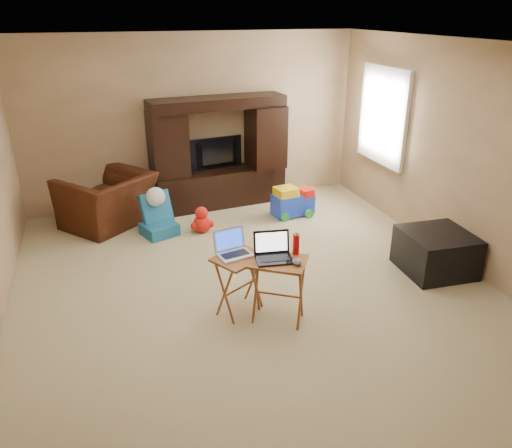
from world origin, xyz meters
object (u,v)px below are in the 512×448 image
object	(u,v)px
ottoman	(436,252)
laptop_right	(274,249)
recliner	(108,201)
mouse_left	(260,255)
television	(218,154)
push_toy	(293,201)
laptop_left	(235,245)
mouse_right	(297,262)
water_bottle	(296,244)
plush_toy	(202,219)
tray_table_right	(278,291)
child_rocker	(158,215)
entertainment_center	(219,153)
tray_table_left	(239,284)

from	to	relation	value
ottoman	laptop_right	distance (m)	2.19
recliner	mouse_left	size ratio (longest dim) A/B	8.98
television	push_toy	bearing A→B (deg)	129.54
laptop_left	mouse_right	distance (m)	0.63
mouse_right	water_bottle	bearing A→B (deg)	70.71
ottoman	mouse_right	size ratio (longest dim) A/B	5.56
television	ottoman	distance (m)	3.45
push_toy	laptop_left	size ratio (longest dim) A/B	1.88
plush_toy	water_bottle	distance (m)	2.29
television	tray_table_right	size ratio (longest dim) A/B	1.28
mouse_right	push_toy	bearing A→B (deg)	68.36
television	ottoman	size ratio (longest dim) A/B	1.13
laptop_left	tray_table_right	bearing A→B (deg)	-51.93
child_rocker	mouse_left	bearing A→B (deg)	-92.97
entertainment_center	ottoman	xyz separation A→B (m)	(1.81, -2.85, -0.58)
plush_toy	laptop_left	size ratio (longest dim) A/B	1.16
plush_toy	laptop_left	xyz separation A→B (m)	(-0.09, -1.97, 0.54)
push_toy	tray_table_right	bearing A→B (deg)	-122.82
tray_table_right	laptop_right	size ratio (longest dim) A/B	1.91
plush_toy	laptop_right	distance (m)	2.32
tray_table_left	tray_table_right	size ratio (longest dim) A/B	0.94
plush_toy	laptop_left	world-z (taller)	laptop_left
push_toy	laptop_left	bearing A→B (deg)	-132.32
plush_toy	ottoman	world-z (taller)	ottoman
child_rocker	laptop_right	xyz separation A→B (m)	(0.76, -2.33, 0.49)
entertainment_center	laptop_left	distance (m)	2.98
recliner	plush_toy	xyz separation A→B (m)	(1.17, -0.65, -0.18)
ottoman	mouse_left	distance (m)	2.22
push_toy	water_bottle	bearing A→B (deg)	-119.49
mouse_right	entertainment_center	bearing A→B (deg)	87.90
plush_toy	mouse_right	size ratio (longest dim) A/B	2.80
tray_table_left	mouse_left	xyz separation A→B (m)	(0.19, -0.07, 0.33)
tray_table_left	mouse_left	size ratio (longest dim) A/B	4.92
push_toy	mouse_right	xyz separation A→B (m)	(-1.01, -2.55, 0.45)
child_rocker	ottoman	size ratio (longest dim) A/B	0.76
recliner	tray_table_left	world-z (taller)	recliner
plush_toy	television	bearing A→B (deg)	63.39
laptop_right	entertainment_center	bearing A→B (deg)	93.33
plush_toy	tray_table_left	distance (m)	2.00
laptop_right	television	bearing A→B (deg)	93.40
ottoman	tray_table_right	bearing A→B (deg)	-170.01
recliner	tray_table_left	xyz separation A→B (m)	(1.11, -2.64, -0.06)
mouse_right	ottoman	bearing A→B (deg)	14.05
plush_toy	mouse_left	distance (m)	2.12
recliner	laptop_left	xyz separation A→B (m)	(1.08, -2.61, 0.37)
plush_toy	laptop_right	size ratio (longest dim) A/B	1.09
tray_table_right	laptop_left	bearing A→B (deg)	172.75
push_toy	tray_table_left	world-z (taller)	tray_table_left
mouse_left	mouse_right	distance (m)	0.40
child_rocker	laptop_left	xyz separation A→B (m)	(0.47, -2.06, 0.45)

